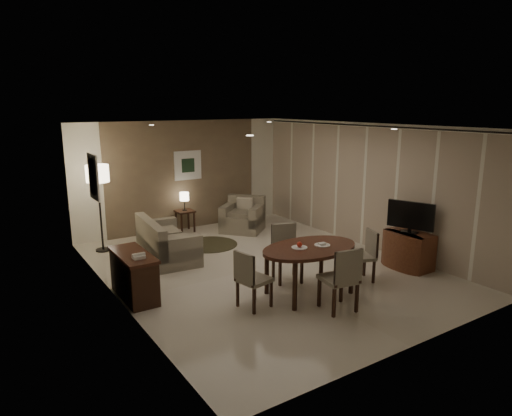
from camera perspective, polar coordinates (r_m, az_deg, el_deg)
room_shell at (r=8.82m, az=-0.71°, el=1.51°), size 5.50×7.00×2.70m
taupe_accent at (r=11.50m, az=-8.99°, el=4.04°), size 3.96×0.03×2.70m
curtain_wall at (r=10.20m, az=13.36°, el=2.55°), size 0.08×6.70×2.58m
curtain_rod at (r=10.06m, az=13.75°, el=9.97°), size 0.03×6.80×0.03m
art_back_frame at (r=11.49m, az=-8.52°, el=5.30°), size 0.72×0.03×0.72m
art_back_canvas at (r=11.47m, az=-8.49°, el=5.29°), size 0.34×0.01×0.34m
art_left_frame at (r=8.42m, az=-19.66°, el=3.67°), size 0.03×0.60×0.80m
art_left_canvas at (r=8.42m, az=-19.56°, el=3.68°), size 0.01×0.46×0.64m
downlight_nl at (r=6.05m, az=-0.79°, el=9.05°), size 0.10×0.10×0.01m
downlight_nr at (r=7.91m, az=16.88°, el=9.41°), size 0.10×0.10×0.01m
downlight_fl at (r=9.29m, az=-12.93°, el=10.07°), size 0.10×0.10×0.01m
downlight_fr at (r=10.59m, az=1.65°, el=10.70°), size 0.10×0.10×0.01m
console_desk at (r=7.72m, az=-15.00°, el=-8.16°), size 0.48×1.20×0.75m
telephone at (r=7.31m, az=-14.45°, el=-5.80°), size 0.20×0.14×0.09m
tv_cabinet at (r=9.28m, az=18.54°, el=-4.98°), size 0.48×0.90×0.70m
flat_tv at (r=9.09m, az=18.76°, el=-0.98°), size 0.36×0.85×0.60m
dining_table at (r=7.65m, az=6.68°, el=-7.74°), size 1.73×1.08×0.81m
chair_near at (r=7.11m, az=10.27°, el=-8.60°), size 0.56×0.56×1.02m
chair_far at (r=8.12m, az=3.96°, el=-5.76°), size 0.61×0.61×1.00m
chair_left at (r=7.10m, az=-0.21°, el=-8.83°), size 0.52×0.52×0.92m
chair_right at (r=8.34m, az=12.90°, el=-5.87°), size 0.56×0.56×0.91m
plate_a at (r=7.45m, az=5.44°, el=-4.94°), size 0.26×0.26×0.02m
plate_b at (r=7.62m, az=8.28°, el=-4.60°), size 0.26×0.26×0.02m
fruit_apple at (r=7.43m, az=5.45°, el=-4.55°), size 0.09×0.09×0.09m
napkin at (r=7.61m, az=8.28°, el=-4.44°), size 0.12×0.08×0.03m
round_rug at (r=10.33m, az=-5.81°, el=-4.54°), size 1.24×1.24×0.01m
sofa at (r=9.48m, az=-11.00°, el=-3.78°), size 1.81×1.02×0.82m
armchair at (r=11.27m, az=-1.70°, el=-0.82°), size 1.29×1.30×0.84m
side_table at (r=11.39m, az=-8.85°, el=-1.61°), size 0.42×0.42×0.53m
table_lamp at (r=11.27m, az=-8.94°, el=0.93°), size 0.22×0.22×0.50m
floor_lamp at (r=10.18m, az=-18.91°, el=-0.07°), size 0.47×0.47×1.86m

